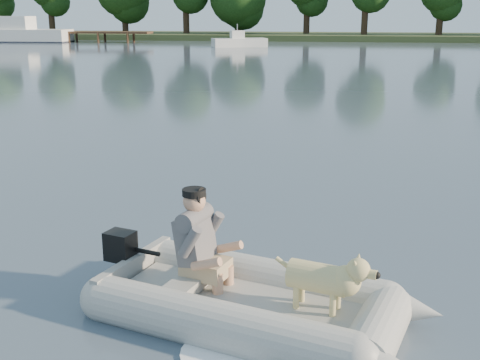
% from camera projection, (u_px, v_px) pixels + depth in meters
% --- Properties ---
extents(water, '(160.00, 160.00, 0.00)m').
position_uv_depth(water, '(217.00, 293.00, 6.58)').
color(water, slate).
rests_on(water, ground).
extents(shore_bank, '(160.00, 12.00, 0.70)m').
position_uv_depth(shore_bank, '(328.00, 37.00, 65.43)').
color(shore_bank, '#47512D').
rests_on(shore_bank, water).
extents(dock, '(18.00, 2.00, 1.04)m').
position_uv_depth(dock, '(63.00, 37.00, 59.85)').
color(dock, '#4C331E').
rests_on(dock, water).
extents(dinghy, '(5.48, 4.71, 1.35)m').
position_uv_depth(dinghy, '(255.00, 266.00, 5.88)').
color(dinghy, '#9E9E99').
rests_on(dinghy, water).
extents(man, '(0.84, 0.78, 1.04)m').
position_uv_depth(man, '(197.00, 236.00, 6.16)').
color(man, '#5B5A5E').
rests_on(man, dinghy).
extents(dog, '(0.96, 0.56, 0.60)m').
position_uv_depth(dog, '(317.00, 282.00, 5.69)').
color(dog, tan).
rests_on(dog, dinghy).
extents(outboard_motor, '(0.46, 0.38, 0.76)m').
position_uv_depth(outboard_motor, '(121.00, 263.00, 6.63)').
color(outboard_motor, black).
rests_on(outboard_motor, dinghy).
extents(cabin_cruiser, '(9.66, 3.82, 2.95)m').
position_uv_depth(cabin_cruiser, '(23.00, 29.00, 59.05)').
color(cabin_cruiser, white).
rests_on(cabin_cruiser, water).
extents(motorboat, '(5.10, 3.59, 2.02)m').
position_uv_depth(motorboat, '(239.00, 36.00, 51.34)').
color(motorboat, white).
rests_on(motorboat, water).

